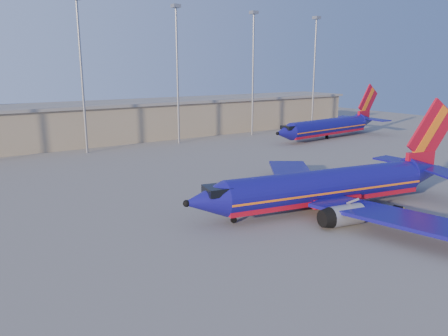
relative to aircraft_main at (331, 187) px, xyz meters
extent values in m
plane|color=slate|center=(-8.58, 3.83, -2.66)|extent=(220.00, 220.00, 0.00)
cube|color=gray|center=(1.42, 61.83, 1.34)|extent=(120.00, 15.00, 8.00)
cube|color=slate|center=(1.42, 61.83, 5.54)|extent=(122.00, 16.00, 0.60)
cylinder|color=gray|center=(-13.58, 49.83, 11.34)|extent=(0.44, 0.44, 28.00)
cylinder|color=gray|center=(6.42, 49.83, 11.34)|extent=(0.44, 0.44, 28.00)
cube|color=gray|center=(6.42, 49.83, 25.64)|extent=(1.60, 1.60, 0.70)
cylinder|color=gray|center=(26.42, 49.83, 11.34)|extent=(0.44, 0.44, 28.00)
cube|color=gray|center=(26.42, 49.83, 25.64)|extent=(1.60, 1.60, 0.70)
cylinder|color=gray|center=(46.42, 49.83, 11.34)|extent=(0.44, 0.44, 28.00)
cube|color=gray|center=(46.42, 49.83, 25.64)|extent=(1.60, 1.60, 0.70)
cylinder|color=navy|center=(-0.87, 0.16, 0.17)|extent=(25.46, 8.42, 3.88)
cube|color=#AB0D20|center=(-0.87, 0.16, -0.83)|extent=(25.33, 7.70, 1.36)
cube|color=orange|center=(-0.87, 0.16, -0.09)|extent=(25.47, 8.46, 0.23)
cone|color=navy|center=(-15.41, 2.87, 0.17)|extent=(5.04, 4.62, 3.88)
cube|color=black|center=(-14.07, 2.62, 1.17)|extent=(2.97, 3.14, 0.84)
cone|color=navy|center=(14.19, -2.64, 0.54)|extent=(6.07, 4.81, 3.88)
cube|color=#AB0D20|center=(13.37, -2.49, 1.95)|extent=(4.44, 1.37, 2.31)
cube|color=#AB0D20|center=(14.81, -2.76, 5.62)|extent=(7.63, 1.74, 8.37)
cube|color=orange|center=(14.60, -2.72, 5.62)|extent=(5.12, 1.37, 6.57)
cube|color=navy|center=(14.43, 0.94, 1.11)|extent=(3.32, 6.79, 0.23)
cube|color=navy|center=(13.13, -6.07, 1.11)|extent=(5.48, 7.41, 0.23)
cube|color=navy|center=(2.37, 8.95, -0.78)|extent=(13.54, 16.37, 0.37)
cube|color=navy|center=(-1.01, -9.20, -0.78)|extent=(8.89, 17.04, 0.37)
cube|color=#AB0D20|center=(-0.35, 0.07, -1.25)|extent=(6.94, 5.17, 1.05)
cylinder|color=gray|center=(-1.11, 5.76, -1.46)|extent=(4.12, 2.86, 2.20)
cylinder|color=gray|center=(-3.10, -4.97, -1.46)|extent=(4.12, 2.86, 2.20)
cylinder|color=gray|center=(-12.21, 2.27, -2.09)|extent=(0.29, 0.29, 1.15)
cylinder|color=black|center=(-12.21, 2.27, -2.33)|extent=(0.71, 0.38, 0.67)
cylinder|color=black|center=(1.18, 2.56, -2.22)|extent=(0.97, 0.73, 0.88)
cylinder|color=black|center=(0.18, -2.81, -2.22)|extent=(0.97, 0.73, 0.88)
cylinder|color=navy|center=(37.63, 36.05, 0.08)|extent=(24.64, 5.90, 3.76)
cube|color=#AB0D20|center=(37.63, 36.05, -0.88)|extent=(24.58, 5.19, 1.32)
cube|color=orange|center=(37.63, 36.05, -0.17)|extent=(24.65, 5.94, 0.22)
cone|color=navy|center=(23.35, 34.79, 0.08)|extent=(4.59, 4.12, 3.76)
cube|color=black|center=(24.67, 34.90, 1.05)|extent=(2.66, 2.85, 0.81)
cone|color=navy|center=(52.42, 37.36, 0.44)|extent=(5.60, 4.21, 3.76)
cube|color=#AB0D20|center=(51.61, 37.29, 1.81)|extent=(4.30, 0.93, 2.24)
cube|color=#AB0D20|center=(53.03, 37.42, 5.37)|extent=(7.46, 0.98, 8.11)
cube|color=orange|center=(52.83, 37.40, 5.37)|extent=(4.98, 0.86, 6.36)
cube|color=navy|center=(51.71, 40.77, 1.00)|extent=(4.83, 7.12, 0.22)
cube|color=navy|center=(52.32, 33.88, 1.00)|extent=(3.81, 6.83, 0.22)
cylinder|color=black|center=(37.63, 36.05, -2.21)|extent=(0.77, 0.77, 0.92)
cube|color=yellow|center=(3.49, -6.47, -2.00)|extent=(2.07, 1.54, 0.88)
cube|color=black|center=(3.49, -6.47, -1.47)|extent=(1.12, 1.18, 0.31)
cylinder|color=black|center=(2.68, -6.21, -2.43)|extent=(0.48, 0.28, 0.46)
cylinder|color=black|center=(2.95, -7.14, -2.43)|extent=(0.48, 0.28, 0.46)
cylinder|color=black|center=(4.03, -5.81, -2.43)|extent=(0.48, 0.28, 0.46)
cylinder|color=black|center=(4.30, -6.74, -2.43)|extent=(0.48, 0.28, 0.46)
camera|label=1|loc=(-37.49, -33.81, 13.64)|focal=35.00mm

